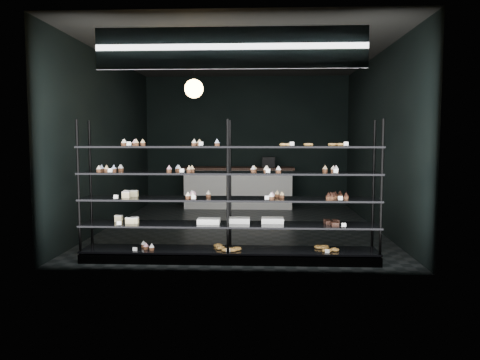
% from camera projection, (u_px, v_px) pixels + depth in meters
% --- Properties ---
extents(room, '(5.01, 6.01, 3.20)m').
position_uv_depth(room, '(241.00, 142.00, 8.66)').
color(room, black).
rests_on(room, ground).
extents(display_shelf, '(4.00, 0.50, 1.91)m').
position_uv_depth(display_shelf, '(227.00, 215.00, 6.31)').
color(display_shelf, black).
rests_on(display_shelf, room).
extents(signage, '(3.30, 0.05, 0.50)m').
position_uv_depth(signage, '(231.00, 48.00, 5.64)').
color(signage, '#0F0C3C').
rests_on(signage, room).
extents(pendant_lamp, '(0.30, 0.30, 0.88)m').
position_uv_depth(pendant_lamp, '(194.00, 89.00, 7.40)').
color(pendant_lamp, black).
rests_on(pendant_lamp, room).
extents(service_counter, '(2.65, 0.65, 1.23)m').
position_uv_depth(service_counter, '(239.00, 187.00, 11.25)').
color(service_counter, beige).
rests_on(service_counter, room).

